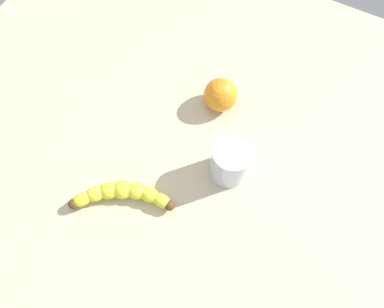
# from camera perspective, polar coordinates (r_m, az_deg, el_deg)

# --- Properties ---
(wooden_tabletop) EXTENTS (1.20, 1.20, 0.03)m
(wooden_tabletop) POSITION_cam_1_polar(r_m,az_deg,el_deg) (0.78, -3.79, -1.71)
(wooden_tabletop) COLOR beige
(wooden_tabletop) RESTS_ON ground
(banana) EXTENTS (0.19, 0.11, 0.04)m
(banana) POSITION_cam_1_polar(r_m,az_deg,el_deg) (0.73, -11.00, -6.26)
(banana) COLOR yellow
(banana) RESTS_ON wooden_tabletop
(smoothie_glass) EXTENTS (0.08, 0.08, 0.10)m
(smoothie_glass) POSITION_cam_1_polar(r_m,az_deg,el_deg) (0.71, 6.09, -1.26)
(smoothie_glass) COLOR silver
(smoothie_glass) RESTS_ON wooden_tabletop
(orange_fruit) EXTENTS (0.07, 0.07, 0.07)m
(orange_fruit) POSITION_cam_1_polar(r_m,az_deg,el_deg) (0.80, 4.56, 9.36)
(orange_fruit) COLOR orange
(orange_fruit) RESTS_ON wooden_tabletop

